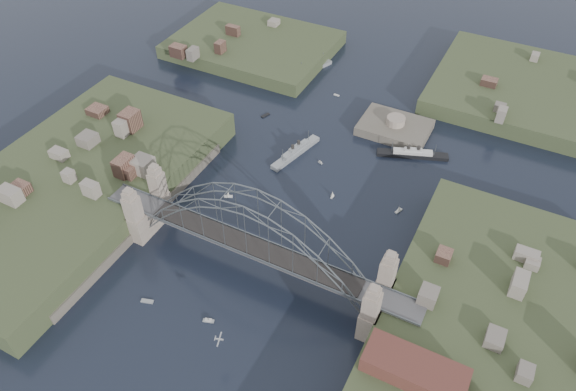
# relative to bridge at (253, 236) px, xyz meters

# --- Properties ---
(ground) EXTENTS (500.00, 500.00, 0.00)m
(ground) POSITION_rel_bridge_xyz_m (0.00, 0.00, -12.32)
(ground) COLOR black
(ground) RESTS_ON ground
(bridge) EXTENTS (84.00, 13.80, 24.60)m
(bridge) POSITION_rel_bridge_xyz_m (0.00, 0.00, 0.00)
(bridge) COLOR #4F4E51
(bridge) RESTS_ON ground
(shore_west) EXTENTS (50.50, 90.00, 12.00)m
(shore_west) POSITION_rel_bridge_xyz_m (-57.32, 0.00, -10.35)
(shore_west) COLOR #354023
(shore_west) RESTS_ON ground
(shore_east) EXTENTS (50.50, 90.00, 12.00)m
(shore_east) POSITION_rel_bridge_xyz_m (57.32, 0.00, -10.35)
(shore_east) COLOR #354023
(shore_east) RESTS_ON ground
(headland_nw) EXTENTS (60.00, 45.00, 9.00)m
(headland_nw) POSITION_rel_bridge_xyz_m (-55.00, 95.00, -11.82)
(headland_nw) COLOR #354023
(headland_nw) RESTS_ON ground
(headland_ne) EXTENTS (70.00, 55.00, 9.50)m
(headland_ne) POSITION_rel_bridge_xyz_m (50.00, 110.00, -11.57)
(headland_ne) COLOR #354023
(headland_ne) RESTS_ON ground
(fort_island) EXTENTS (22.00, 16.00, 9.40)m
(fort_island) POSITION_rel_bridge_xyz_m (12.00, 70.00, -12.66)
(fort_island) COLOR #534D42
(fort_island) RESTS_ON ground
(wharf_shed) EXTENTS (20.00, 8.00, 4.00)m
(wharf_shed) POSITION_rel_bridge_xyz_m (44.00, -14.00, -2.32)
(wharf_shed) COLOR #592D26
(wharf_shed) RESTS_ON shore_east
(naval_cruiser_near) EXTENTS (7.42, 20.24, 6.05)m
(naval_cruiser_near) POSITION_rel_bridge_xyz_m (-11.13, 44.76, -11.38)
(naval_cruiser_near) COLOR gray
(naval_cruiser_near) RESTS_ON ground
(naval_cruiser_far) EXTENTS (9.24, 17.79, 6.14)m
(naval_cruiser_far) POSITION_rel_bridge_xyz_m (-27.79, 91.62, -11.37)
(naval_cruiser_far) COLOR gray
(naval_cruiser_far) RESTS_ON ground
(ocean_liner) EXTENTS (21.28, 10.33, 5.31)m
(ocean_liner) POSITION_rel_bridge_xyz_m (21.14, 60.45, -11.50)
(ocean_liner) COLOR black
(ocean_liner) RESTS_ON ground
(aeroplane) EXTENTS (1.94, 3.38, 0.50)m
(aeroplane) POSITION_rel_bridge_xyz_m (6.08, -25.00, -3.86)
(aeroplane) COLOR #A1A3A8
(small_boat_a) EXTENTS (2.49, 1.80, 2.38)m
(small_boat_a) POSITION_rel_bridge_xyz_m (-19.57, 19.06, -11.46)
(small_boat_a) COLOR silver
(small_boat_a) RESTS_ON ground
(small_boat_b) EXTENTS (1.03, 1.65, 2.38)m
(small_boat_b) POSITION_rel_bridge_xyz_m (6.65, 32.51, -11.31)
(small_boat_b) COLOR silver
(small_boat_b) RESTS_ON ground
(small_boat_c) EXTENTS (2.71, 1.61, 1.43)m
(small_boat_c) POSITION_rel_bridge_xyz_m (-1.87, -18.08, -12.04)
(small_boat_c) COLOR silver
(small_boat_c) RESTS_ON ground
(small_boat_d) EXTENTS (1.59, 2.49, 2.38)m
(small_boat_d) POSITION_rel_bridge_xyz_m (25.23, 35.64, -11.45)
(small_boat_d) COLOR silver
(small_boat_d) RESTS_ON ground
(small_boat_e) EXTENTS (2.09, 3.37, 0.45)m
(small_boat_e) POSITION_rel_bridge_xyz_m (-29.36, 58.35, -12.17)
(small_boat_e) COLOR silver
(small_boat_e) RESTS_ON ground
(small_boat_f) EXTENTS (1.63, 1.08, 1.43)m
(small_boat_f) POSITION_rel_bridge_xyz_m (-2.60, 44.42, -12.02)
(small_boat_f) COLOR silver
(small_boat_f) RESTS_ON ground
(small_boat_h) EXTENTS (2.05, 0.81, 0.45)m
(small_boat_h) POSITION_rel_bridge_xyz_m (-12.96, 80.56, -12.17)
(small_boat_h) COLOR silver
(small_boat_h) RESTS_ON ground
(small_boat_i) EXTENTS (1.58, 2.13, 2.38)m
(small_boat_i) POSITION_rel_bridge_xyz_m (33.98, 10.48, -11.39)
(small_boat_i) COLOR silver
(small_boat_i) RESTS_ON ground
(small_boat_j) EXTENTS (3.12, 1.81, 0.45)m
(small_boat_j) POSITION_rel_bridge_xyz_m (-17.70, -20.18, -12.17)
(small_boat_j) COLOR silver
(small_boat_j) RESTS_ON ground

